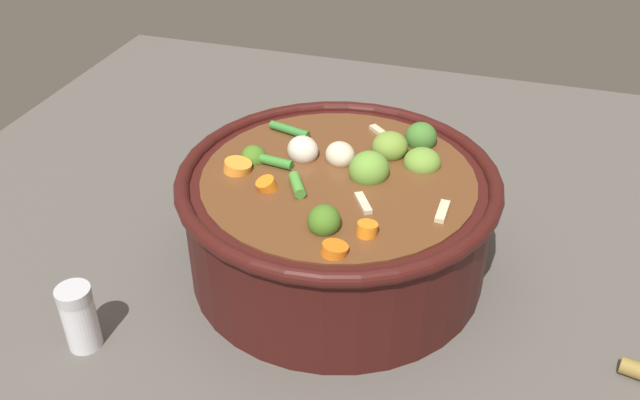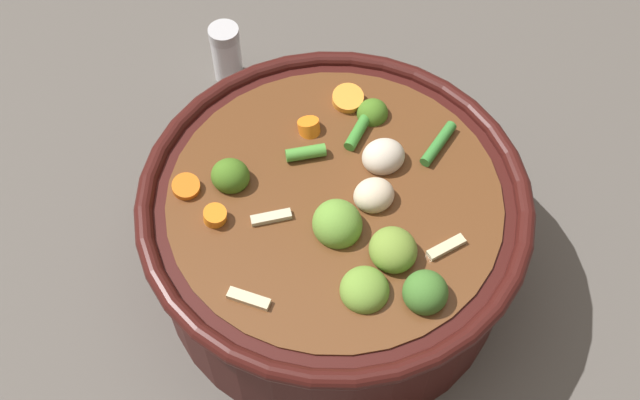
% 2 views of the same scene
% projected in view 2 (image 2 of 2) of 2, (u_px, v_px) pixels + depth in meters
% --- Properties ---
extents(ground_plane, '(1.10, 1.10, 0.00)m').
position_uv_depth(ground_plane, '(333.00, 266.00, 0.72)').
color(ground_plane, '#514C47').
extents(cooking_pot, '(0.32, 0.32, 0.14)m').
position_uv_depth(cooking_pot, '(334.00, 230.00, 0.67)').
color(cooking_pot, '#38110F').
rests_on(cooking_pot, ground_plane).
extents(salt_shaker, '(0.03, 0.03, 0.07)m').
position_uv_depth(salt_shaker, '(226.00, 53.00, 0.83)').
color(salt_shaker, silver).
rests_on(salt_shaker, ground_plane).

